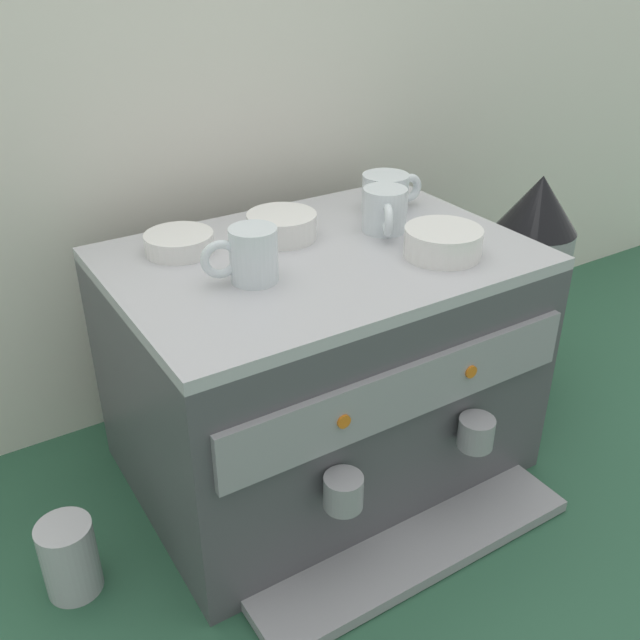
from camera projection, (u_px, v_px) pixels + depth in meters
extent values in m
plane|color=#28563D|center=(320.00, 457.00, 1.31)|extent=(4.00, 4.00, 0.00)
cube|color=silver|center=(225.00, 165.00, 1.34)|extent=(2.80, 0.03, 0.93)
cube|color=#4C4C51|center=(320.00, 368.00, 1.22)|extent=(0.65, 0.45, 0.39)
cube|color=#B7B7BC|center=(320.00, 258.00, 1.12)|extent=(0.65, 0.45, 0.02)
cube|color=#939399|center=(407.00, 393.00, 1.01)|extent=(0.59, 0.01, 0.09)
cylinder|color=orange|center=(344.00, 421.00, 0.95)|extent=(0.02, 0.01, 0.02)
cylinder|color=orange|center=(471.00, 372.00, 1.05)|extent=(0.02, 0.01, 0.02)
cube|color=#939399|center=(415.00, 550.00, 1.10)|extent=(0.55, 0.12, 0.02)
cylinder|color=#939399|center=(343.00, 492.00, 0.98)|extent=(0.06, 0.06, 0.05)
cylinder|color=#939399|center=(476.00, 433.00, 1.10)|extent=(0.06, 0.06, 0.05)
cylinder|color=silver|center=(385.00, 210.00, 1.18)|extent=(0.07, 0.07, 0.07)
torus|color=silver|center=(388.00, 220.00, 1.14)|extent=(0.04, 0.05, 0.05)
cylinder|color=silver|center=(254.00, 255.00, 1.01)|extent=(0.07, 0.07, 0.08)
torus|color=silver|center=(220.00, 259.00, 1.00)|extent=(0.06, 0.02, 0.06)
cylinder|color=silver|center=(385.00, 193.00, 1.26)|extent=(0.08, 0.08, 0.07)
torus|color=silver|center=(409.00, 188.00, 1.29)|extent=(0.05, 0.02, 0.05)
cylinder|color=white|center=(282.00, 226.00, 1.16)|extent=(0.11, 0.11, 0.04)
cylinder|color=white|center=(282.00, 235.00, 1.17)|extent=(0.06, 0.06, 0.01)
cylinder|color=white|center=(179.00, 243.00, 1.11)|extent=(0.11, 0.11, 0.03)
cylinder|color=white|center=(180.00, 249.00, 1.12)|extent=(0.06, 0.06, 0.01)
cylinder|color=white|center=(443.00, 242.00, 1.10)|extent=(0.12, 0.12, 0.04)
cylinder|color=white|center=(442.00, 252.00, 1.10)|extent=(0.07, 0.07, 0.01)
cylinder|color=#939399|center=(522.00, 308.00, 1.46)|extent=(0.16, 0.16, 0.34)
cone|color=black|center=(538.00, 203.00, 1.35)|extent=(0.16, 0.16, 0.11)
cylinder|color=#B7B7BC|center=(70.00, 558.00, 1.03)|extent=(0.08, 0.08, 0.12)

